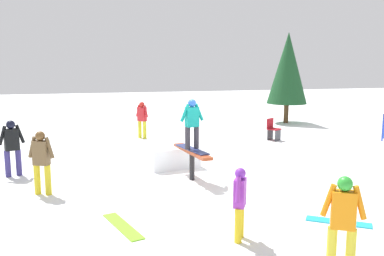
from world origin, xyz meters
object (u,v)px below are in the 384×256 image
(main_rider_on_rail, at_px, (192,125))
(loose_snowboard_cyan, at_px, (338,222))
(bystander_brown, at_px, (41,159))
(bystander_black, at_px, (12,145))
(rail_feature, at_px, (192,155))
(loose_snowboard_lime, at_px, (123,226))
(bystander_red, at_px, (142,118))
(loose_snowboard_magenta, at_px, (153,148))
(pine_tree_near, at_px, (288,68))
(bystander_orange, at_px, (343,219))
(folding_chair, at_px, (273,130))
(bystander_purple, at_px, (240,200))

(main_rider_on_rail, xyz_separation_m, loose_snowboard_cyan, (3.65, 2.23, -1.51))
(bystander_brown, relative_size, bystander_black, 0.99)
(bystander_brown, bearing_deg, rail_feature, 29.69)
(loose_snowboard_cyan, bearing_deg, loose_snowboard_lime, 23.61)
(bystander_red, distance_m, loose_snowboard_lime, 9.42)
(loose_snowboard_magenta, relative_size, pine_tree_near, 0.29)
(bystander_orange, bearing_deg, loose_snowboard_lime, 167.85)
(loose_snowboard_cyan, xyz_separation_m, pine_tree_near, (-12.68, 4.72, 2.76))
(bystander_brown, relative_size, pine_tree_near, 0.34)
(loose_snowboard_cyan, bearing_deg, bystander_brown, 5.44)
(bystander_brown, distance_m, bystander_red, 7.50)
(loose_snowboard_cyan, bearing_deg, bystander_red, -40.39)
(bystander_black, distance_m, bystander_orange, 9.17)
(loose_snowboard_magenta, relative_size, folding_chair, 1.51)
(main_rider_on_rail, bearing_deg, folding_chair, 122.62)
(bystander_brown, relative_size, loose_snowboard_lime, 1.02)
(bystander_brown, distance_m, loose_snowboard_cyan, 6.91)
(loose_snowboard_magenta, bearing_deg, bystander_orange, -0.24)
(bystander_orange, xyz_separation_m, pine_tree_near, (-14.53, 5.82, 1.90))
(loose_snowboard_magenta, bearing_deg, loose_snowboard_lime, -21.87)
(loose_snowboard_cyan, bearing_deg, bystander_orange, 92.59)
(bystander_black, distance_m, loose_snowboard_magenta, 5.23)
(bystander_orange, bearing_deg, loose_snowboard_magenta, 126.44)
(main_rider_on_rail, xyz_separation_m, loose_snowboard_lime, (2.91, -2.06, -1.51))
(loose_snowboard_cyan, xyz_separation_m, loose_snowboard_magenta, (-7.94, -2.75, 0.00))
(bystander_black, relative_size, loose_snowboard_lime, 1.03)
(pine_tree_near, bearing_deg, loose_snowboard_magenta, -57.59)
(bystander_orange, distance_m, loose_snowboard_magenta, 9.96)
(bystander_red, xyz_separation_m, loose_snowboard_magenta, (2.08, 0.17, -0.84))
(main_rider_on_rail, xyz_separation_m, folding_chair, (-4.83, 4.43, -1.10))
(rail_feature, xyz_separation_m, bystander_orange, (5.49, 1.13, 0.18))
(main_rider_on_rail, height_order, loose_snowboard_magenta, main_rider_on_rail)
(bystander_purple, height_order, bystander_black, bystander_black)
(bystander_brown, bearing_deg, loose_snowboard_lime, -31.21)
(bystander_brown, relative_size, loose_snowboard_cyan, 1.23)
(loose_snowboard_magenta, bearing_deg, bystander_brown, -44.79)
(bystander_orange, distance_m, pine_tree_near, 15.76)
(bystander_orange, bearing_deg, pine_tree_near, 95.08)
(bystander_black, xyz_separation_m, folding_chair, (-3.36, 9.26, -0.48))
(bystander_brown, xyz_separation_m, loose_snowboard_lime, (2.48, 1.77, -0.87))
(bystander_brown, height_order, loose_snowboard_lime, bystander_brown)
(loose_snowboard_lime, distance_m, folding_chair, 10.11)
(loose_snowboard_magenta, bearing_deg, bystander_red, 174.79)
(rail_feature, bearing_deg, loose_snowboard_magenta, 176.04)
(bystander_purple, height_order, bystander_red, bystander_red)
(bystander_red, height_order, pine_tree_near, pine_tree_near)
(loose_snowboard_lime, relative_size, folding_chair, 1.75)
(rail_feature, xyz_separation_m, pine_tree_near, (-9.03, 6.95, 2.08))
(bystander_orange, relative_size, loose_snowboard_magenta, 1.16)
(loose_snowboard_lime, xyz_separation_m, loose_snowboard_magenta, (-7.20, 1.54, 0.00))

